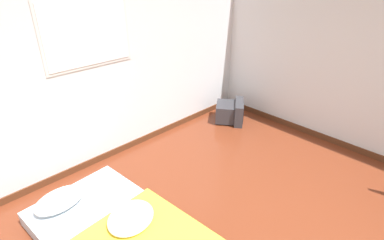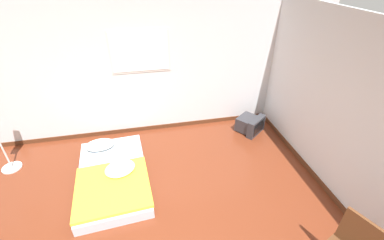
{
  "view_description": "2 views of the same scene",
  "coord_description": "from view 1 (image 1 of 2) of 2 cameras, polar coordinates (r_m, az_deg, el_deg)",
  "views": [
    {
      "loc": [
        -1.41,
        -0.33,
        2.39
      ],
      "look_at": [
        0.83,
        1.96,
        0.72
      ],
      "focal_mm": 28.0,
      "sensor_mm": 36.0,
      "label": 1
    },
    {
      "loc": [
        0.14,
        -1.67,
        3.12
      ],
      "look_at": [
        0.91,
        1.98,
        0.76
      ],
      "focal_mm": 24.0,
      "sensor_mm": 36.0,
      "label": 2
    }
  ],
  "objects": [
    {
      "name": "crt_tv",
      "position": [
        5.12,
        7.42,
        1.59
      ],
      "size": [
        0.65,
        0.64,
        0.36
      ],
      "color": "#333338",
      "rests_on": "ground_plane"
    },
    {
      "name": "wall_back",
      "position": [
        3.78,
        -20.8,
        8.81
      ],
      "size": [
        8.0,
        0.08,
        2.6
      ],
      "color": "silver",
      "rests_on": "ground_plane"
    },
    {
      "name": "mattress_bed",
      "position": [
        3.12,
        -13.89,
        -20.44
      ],
      "size": [
        1.21,
        1.94,
        0.31
      ],
      "color": "silver",
      "rests_on": "ground_plane"
    }
  ]
}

